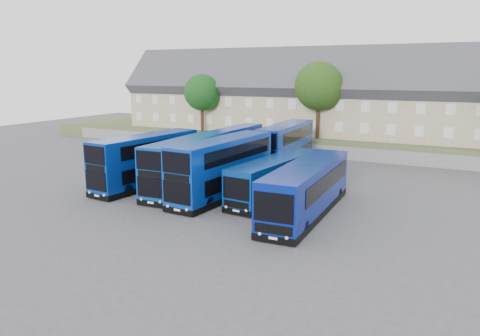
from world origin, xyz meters
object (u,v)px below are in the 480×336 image
Objects in this scene: coach_east_a at (276,179)px; tree_west at (203,94)px; dd_front_left at (146,162)px; dd_front_mid at (188,166)px; tree_mid at (320,88)px.

coach_east_a is 1.56× the size of tree_west.
dd_front_left is 1.02× the size of dd_front_mid.
tree_mid reaches higher than dd_front_mid.
coach_east_a is (7.51, 1.35, -0.62)m from dd_front_mid.
tree_mid is (4.46, 21.88, 5.87)m from dd_front_mid.
dd_front_left reaches higher than coach_east_a.
dd_front_left is at bearing -111.29° from tree_mid.
coach_east_a is 1.30× the size of tree_mid.
tree_west is at bearing 114.37° from dd_front_left.
dd_front_mid is 1.49× the size of tree_west.
dd_front_mid is 24.78m from tree_west.
tree_west is (-19.06, 20.04, 5.47)m from coach_east_a.
tree_mid is at bearing 75.42° from dd_front_mid.
coach_east_a is at bearing 13.56° from dd_front_left.
dd_front_left is at bearing -166.57° from coach_east_a.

